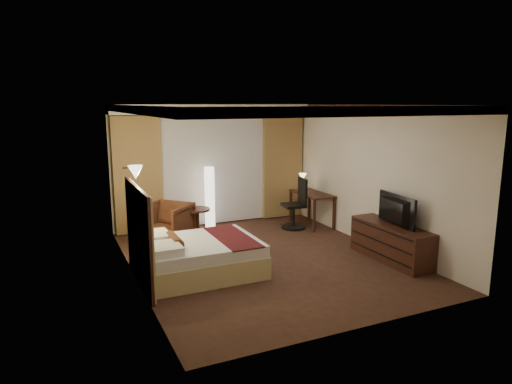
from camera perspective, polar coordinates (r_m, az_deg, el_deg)
name	(u,v)px	position (r m, az deg, el deg)	size (l,w,h in m)	color
floor	(265,259)	(8.19, 1.18, -8.42)	(4.50, 5.50, 0.01)	#332113
ceiling	(266,105)	(7.72, 1.26, 10.83)	(4.50, 5.50, 0.01)	white
back_wall	(213,165)	(10.36, -5.43, 3.37)	(4.50, 0.02, 2.70)	white
left_wall	(132,196)	(7.17, -15.19, -0.44)	(0.02, 5.50, 2.70)	white
right_wall	(371,176)	(9.04, 14.18, 1.95)	(0.02, 5.50, 2.70)	white
crown_molding	(266,109)	(7.72, 1.26, 10.39)	(4.50, 5.50, 0.12)	black
soffit	(216,109)	(10.03, -5.08, 10.29)	(4.50, 0.50, 0.20)	white
curtain_sheer	(214,170)	(10.30, -5.27, 2.76)	(2.48, 0.04, 2.45)	silver
curtain_left_drape	(138,175)	(9.81, -14.56, 2.04)	(1.00, 0.14, 2.45)	#A3764A
curtain_right_drape	(282,166)	(10.92, 3.29, 3.27)	(1.00, 0.14, 2.45)	#A3764A
wall_sconce	(135,172)	(7.71, -14.84, 2.41)	(0.24, 0.24, 0.24)	white
bed	(200,257)	(7.52, -7.02, -8.09)	(1.87, 1.46, 0.55)	white
headboard	(140,236)	(7.17, -14.34, -5.34)	(0.12, 1.76, 1.50)	tan
armchair	(167,221)	(9.23, -11.09, -3.55)	(0.84, 0.79, 0.86)	#492916
side_table	(197,223)	(9.49, -7.40, -3.84)	(0.55, 0.55, 0.60)	black
floor_lamp	(210,198)	(10.00, -5.80, -0.74)	(0.29, 0.29, 1.39)	white
desk	(312,209)	(10.37, 6.96, -2.13)	(0.55, 1.15, 0.75)	black
desk_lamp	(303,182)	(10.62, 5.84, 1.21)	(0.18, 0.18, 0.34)	#FFD899
office_chair	(294,203)	(10.04, 4.73, -1.44)	(0.54, 0.54, 1.12)	black
dresser	(391,242)	(8.40, 16.53, -6.05)	(0.50, 1.66, 0.65)	black
television	(392,209)	(8.23, 16.61, -2.00)	(1.00, 0.58, 0.13)	black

